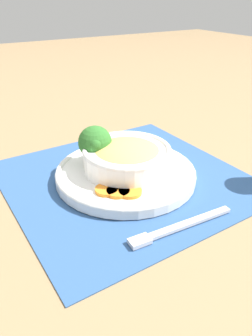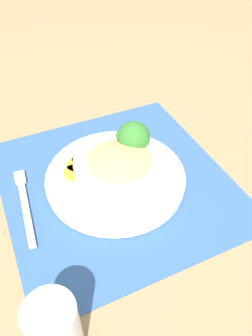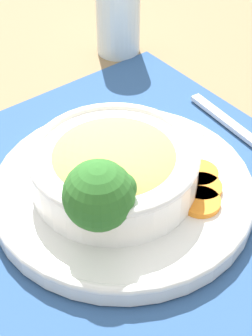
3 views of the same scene
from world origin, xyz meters
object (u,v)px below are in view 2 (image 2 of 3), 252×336
object	(u,v)px
water_glass	(56,334)
broccoli_floret	(133,138)
bowl	(119,166)
fork	(24,198)

from	to	relation	value
water_glass	broccoli_floret	bearing A→B (deg)	51.28
bowl	broccoli_floret	world-z (taller)	broccoli_floret
broccoli_floret	water_glass	distance (m)	0.37
broccoli_floret	fork	distance (m)	0.24
broccoli_floret	fork	world-z (taller)	broccoli_floret
water_glass	fork	bearing A→B (deg)	89.31
broccoli_floret	bowl	bearing A→B (deg)	-137.41
water_glass	fork	distance (m)	0.28
bowl	fork	world-z (taller)	bowl
bowl	fork	distance (m)	0.19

